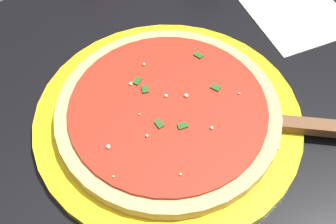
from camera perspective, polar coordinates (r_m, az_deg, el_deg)
name	(u,v)px	position (r m, az deg, el deg)	size (l,w,h in m)	color
restaurant_table	(188,193)	(0.70, 2.59, -10.16)	(0.91, 0.79, 0.74)	black
serving_plate	(168,119)	(0.58, 0.00, -0.86)	(0.34, 0.34, 0.01)	yellow
pizza	(168,112)	(0.57, 0.00, 0.03)	(0.28, 0.28, 0.02)	#DBB26B
pizza_server	(299,126)	(0.58, 16.24, -1.75)	(0.19, 0.19, 0.01)	silver
napkin_loose_left	(298,14)	(0.75, 16.05, 11.81)	(0.14, 0.15, 0.00)	white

